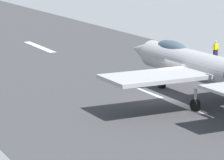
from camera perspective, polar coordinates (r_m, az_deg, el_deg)
name	(u,v)px	position (r m, az deg, el deg)	size (l,w,h in m)	color
ground_plane	(168,99)	(42.21, 5.03, -1.74)	(400.00, 400.00, 0.00)	slate
runway_strip	(168,99)	(42.19, 5.04, -1.73)	(240.00, 26.00, 0.02)	#3F3F40
fighter_jet	(201,66)	(41.10, 7.98, 1.27)	(16.76, 14.28, 5.61)	#A8A7AA
crew_person	(216,49)	(58.88, 9.27, 2.75)	(0.37, 0.69, 1.56)	#1E2338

